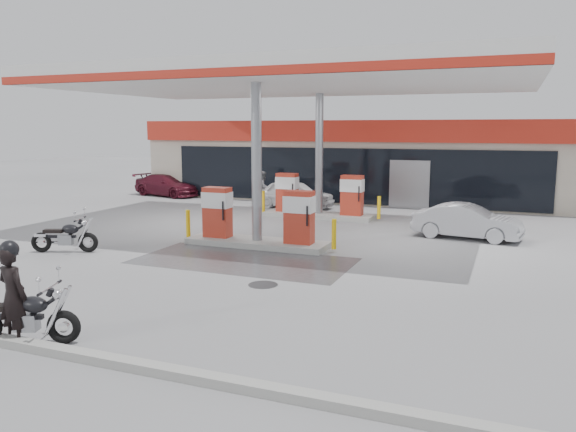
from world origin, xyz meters
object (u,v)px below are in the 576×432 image
pump_island_far (319,200)px  hatchback_silver (467,222)px  parked_car_left (167,185)px  parked_car_right (504,195)px  pump_island_near (257,223)px  attendant (263,188)px  parked_motorcycle (66,237)px  biker_main (13,295)px  sedan_white (294,194)px  main_motorcycle (26,318)px

pump_island_far → hatchback_silver: bearing=-21.8°
parked_car_left → parked_car_right: size_ratio=0.94×
pump_island_near → pump_island_far: bearing=90.0°
pump_island_near → attendant: size_ratio=3.21×
pump_island_near → parked_car_right: bearing=59.7°
parked_car_left → parked_car_right: (17.01, 2.00, 0.01)m
hatchback_silver → parked_car_right: 8.46m
parked_motorcycle → hatchback_silver: size_ratio=0.54×
parked_motorcycle → parked_car_left: parked_car_left is taller
pump_island_near → hatchback_silver: 7.00m
parked_motorcycle → attendant: (1.10, 11.78, 0.35)m
biker_main → pump_island_near: bearing=-84.1°
parked_car_left → parked_motorcycle: bearing=-145.3°
biker_main → parked_car_left: biker_main is taller
parked_motorcycle → parked_car_left: (-5.15, 12.98, 0.13)m
hatchback_silver → parked_car_left: bearing=76.1°
attendant → hatchback_silver: 11.06m
sedan_white → parked_car_right: bearing=-61.1°
main_motorcycle → pump_island_near: bearing=68.0°
parked_motorcycle → sedan_white: bearing=53.7°
pump_island_far → parked_car_left: (-10.00, 4.00, -0.13)m
sedan_white → hatchback_silver: (7.96, -4.60, -0.07)m
sedan_white → hatchback_silver: size_ratio=1.08×
pump_island_near → parked_car_left: bearing=135.0°
parked_car_right → sedan_white: bearing=90.0°
main_motorcycle → parked_car_left: (-9.73, 18.78, 0.14)m
attendant → parked_car_left: attendant is taller
pump_island_far → biker_main: (-0.45, -14.85, 0.13)m
attendant → hatchback_silver: size_ratio=0.46×
pump_island_far → pump_island_near: bearing=-90.0°
main_motorcycle → biker_main: size_ratio=1.11×
pump_island_far → attendant: bearing=143.3°
biker_main → parked_motorcycle: bearing=-44.3°
biker_main → sedan_white: bearing=-76.1°
attendant → hatchback_silver: attendant is taller
main_motorcycle → parked_car_right: 22.02m
pump_island_far → parked_car_left: pump_island_far is taller
pump_island_near → pump_island_far: (0.00, 6.00, 0.00)m
biker_main → attendant: bearing=-70.5°
pump_island_far → parked_car_left: size_ratio=1.28×
parked_motorcycle → sedan_white: 11.55m
parked_car_left → biker_main: bearing=-140.1°
parked_motorcycle → sedan_white: sedan_white is taller
hatchback_silver → main_motorcycle: bearing=161.0°
biker_main → attendant: biker_main is taller
pump_island_near → main_motorcycle: bearing=-91.8°
main_motorcycle → pump_island_far: bearing=68.7°
pump_island_near → biker_main: 8.86m
pump_island_near → sedan_white: 8.43m
hatchback_silver → parked_car_right: bearing=1.0°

